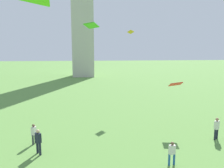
{
  "coord_description": "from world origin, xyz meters",
  "views": [
    {
      "loc": [
        -4.73,
        -0.43,
        7.67
      ],
      "look_at": [
        -2.77,
        21.42,
        4.05
      ],
      "focal_mm": 37.37,
      "sensor_mm": 36.0,
      "label": 1
    }
  ],
  "objects_px": {
    "person_2": "(34,133)",
    "person_1": "(172,152)",
    "person_4": "(38,140)",
    "person_3": "(217,127)",
    "kite_flying_1": "(131,32)",
    "kite_flying_2": "(92,25)",
    "kite_flying_4": "(176,84)"
  },
  "relations": [
    {
      "from": "person_2",
      "to": "person_1",
      "type": "bearing_deg",
      "value": 84.06
    },
    {
      "from": "person_1",
      "to": "person_4",
      "type": "height_order",
      "value": "person_4"
    },
    {
      "from": "person_1",
      "to": "person_3",
      "type": "distance_m",
      "value": 6.35
    },
    {
      "from": "person_2",
      "to": "kite_flying_1",
      "type": "xyz_separation_m",
      "value": [
        9.68,
        12.29,
        8.49
      ]
    },
    {
      "from": "person_4",
      "to": "person_3",
      "type": "bearing_deg",
      "value": 57.44
    },
    {
      "from": "kite_flying_1",
      "to": "kite_flying_2",
      "type": "height_order",
      "value": "kite_flying_1"
    },
    {
      "from": "person_3",
      "to": "kite_flying_2",
      "type": "bearing_deg",
      "value": -35.27
    },
    {
      "from": "person_1",
      "to": "kite_flying_2",
      "type": "distance_m",
      "value": 10.05
    },
    {
      "from": "person_2",
      "to": "person_4",
      "type": "distance_m",
      "value": 1.99
    },
    {
      "from": "person_1",
      "to": "kite_flying_4",
      "type": "bearing_deg",
      "value": -120.05
    },
    {
      "from": "kite_flying_1",
      "to": "person_1",
      "type": "bearing_deg",
      "value": -138.08
    },
    {
      "from": "person_4",
      "to": "kite_flying_2",
      "type": "bearing_deg",
      "value": 61.08
    },
    {
      "from": "kite_flying_2",
      "to": "person_1",
      "type": "bearing_deg",
      "value": -99.48
    },
    {
      "from": "person_2",
      "to": "person_3",
      "type": "distance_m",
      "value": 14.79
    },
    {
      "from": "kite_flying_1",
      "to": "kite_flying_2",
      "type": "relative_size",
      "value": 0.75
    },
    {
      "from": "person_2",
      "to": "kite_flying_1",
      "type": "distance_m",
      "value": 17.8
    },
    {
      "from": "person_2",
      "to": "kite_flying_2",
      "type": "height_order",
      "value": "kite_flying_2"
    },
    {
      "from": "person_3",
      "to": "kite_flying_1",
      "type": "distance_m",
      "value": 16.03
    },
    {
      "from": "person_1",
      "to": "kite_flying_1",
      "type": "height_order",
      "value": "kite_flying_1"
    },
    {
      "from": "person_2",
      "to": "person_3",
      "type": "relative_size",
      "value": 0.88
    },
    {
      "from": "person_1",
      "to": "kite_flying_4",
      "type": "distance_m",
      "value": 8.56
    },
    {
      "from": "kite_flying_1",
      "to": "person_2",
      "type": "bearing_deg",
      "value": -176.3
    },
    {
      "from": "kite_flying_1",
      "to": "kite_flying_4",
      "type": "distance_m",
      "value": 10.88
    },
    {
      "from": "person_4",
      "to": "kite_flying_4",
      "type": "xyz_separation_m",
      "value": [
        11.76,
        5.08,
        3.03
      ]
    },
    {
      "from": "person_1",
      "to": "person_2",
      "type": "xyz_separation_m",
      "value": [
        -9.68,
        4.18,
        0.02
      ]
    },
    {
      "from": "person_1",
      "to": "kite_flying_1",
      "type": "bearing_deg",
      "value": -99.2
    },
    {
      "from": "kite_flying_1",
      "to": "person_4",
      "type": "bearing_deg",
      "value": -170.38
    },
    {
      "from": "person_4",
      "to": "kite_flying_1",
      "type": "relative_size",
      "value": 1.85
    },
    {
      "from": "person_3",
      "to": "person_4",
      "type": "bearing_deg",
      "value": -33.87
    },
    {
      "from": "person_4",
      "to": "person_2",
      "type": "bearing_deg",
      "value": 163.83
    },
    {
      "from": "person_1",
      "to": "person_3",
      "type": "xyz_separation_m",
      "value": [
        5.1,
        3.78,
        0.14
      ]
    },
    {
      "from": "person_2",
      "to": "person_4",
      "type": "height_order",
      "value": "person_4"
    }
  ]
}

